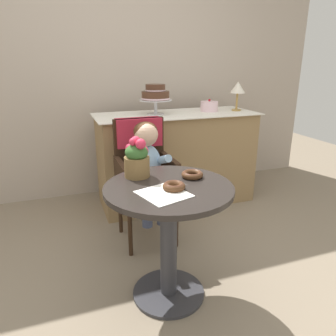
# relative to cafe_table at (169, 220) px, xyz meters

# --- Properties ---
(ground_plane) EXTENTS (8.00, 8.00, 0.00)m
(ground_plane) POSITION_rel_cafe_table_xyz_m (0.00, 0.00, -0.51)
(ground_plane) COLOR gray
(back_wall) EXTENTS (4.80, 0.10, 2.70)m
(back_wall) POSITION_rel_cafe_table_xyz_m (0.00, 1.85, 0.84)
(back_wall) COLOR #B2A393
(back_wall) RESTS_ON ground
(cafe_table) EXTENTS (0.72, 0.72, 0.72)m
(cafe_table) POSITION_rel_cafe_table_xyz_m (0.00, 0.00, 0.00)
(cafe_table) COLOR #282321
(cafe_table) RESTS_ON ground
(wicker_chair) EXTENTS (0.42, 0.45, 0.95)m
(wicker_chair) POSITION_rel_cafe_table_xyz_m (0.06, 0.76, 0.13)
(wicker_chair) COLOR #332114
(wicker_chair) RESTS_ON ground
(seated_child) EXTENTS (0.27, 0.32, 0.73)m
(seated_child) POSITION_rel_cafe_table_xyz_m (0.06, 0.61, 0.17)
(seated_child) COLOR #8CADCC
(seated_child) RESTS_ON ground
(paper_napkin) EXTENTS (0.28, 0.29, 0.00)m
(paper_napkin) POSITION_rel_cafe_table_xyz_m (-0.06, -0.10, 0.21)
(paper_napkin) COLOR white
(paper_napkin) RESTS_ON cafe_table
(donut_front) EXTENTS (0.12, 0.12, 0.04)m
(donut_front) POSITION_rel_cafe_table_xyz_m (0.01, -0.06, 0.23)
(donut_front) COLOR #4C2D19
(donut_front) RESTS_ON cafe_table
(donut_mid) EXTENTS (0.13, 0.13, 0.04)m
(donut_mid) POSITION_rel_cafe_table_xyz_m (0.18, 0.08, 0.23)
(donut_mid) COLOR #4C2D19
(donut_mid) RESTS_ON cafe_table
(flower_vase) EXTENTS (0.15, 0.15, 0.24)m
(flower_vase) POSITION_rel_cafe_table_xyz_m (-0.12, 0.20, 0.32)
(flower_vase) COLOR brown
(flower_vase) RESTS_ON cafe_table
(display_counter) EXTENTS (1.56, 0.62, 0.90)m
(display_counter) POSITION_rel_cafe_table_xyz_m (0.55, 1.30, -0.05)
(display_counter) COLOR #93754C
(display_counter) RESTS_ON ground
(tiered_cake_stand) EXTENTS (0.30, 0.30, 0.28)m
(tiered_cake_stand) POSITION_rel_cafe_table_xyz_m (0.34, 1.30, 0.57)
(tiered_cake_stand) COLOR silver
(tiered_cake_stand) RESTS_ON display_counter
(round_layer_cake) EXTENTS (0.17, 0.17, 0.12)m
(round_layer_cake) POSITION_rel_cafe_table_xyz_m (0.91, 1.33, 0.44)
(round_layer_cake) COLOR silver
(round_layer_cake) RESTS_ON display_counter
(table_lamp) EXTENTS (0.15, 0.15, 0.28)m
(table_lamp) POSITION_rel_cafe_table_xyz_m (1.18, 1.27, 0.61)
(table_lamp) COLOR #B28C47
(table_lamp) RESTS_ON display_counter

